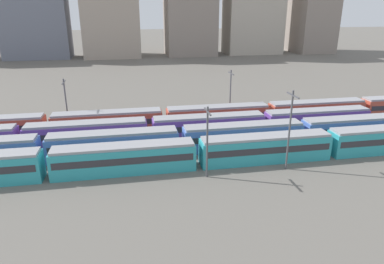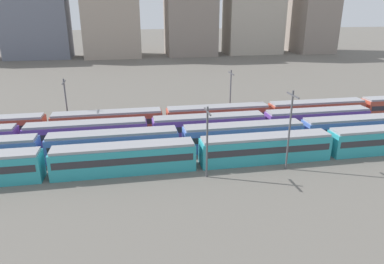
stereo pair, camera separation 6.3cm
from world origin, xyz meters
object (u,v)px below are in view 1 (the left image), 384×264
(train_track_0, at_px, (265,148))
(catenary_pole_3, at_px, (230,93))
(catenary_pole_2, at_px, (290,127))
(catenary_pole_0, at_px, (207,139))
(train_track_3, at_px, (268,113))
(train_track_1, at_px, (302,132))
(train_track_2, at_px, (150,130))
(catenary_pole_1, at_px, (66,102))

(train_track_0, distance_m, catenary_pole_3, 18.96)
(catenary_pole_2, xyz_separation_m, catenary_pole_3, (-1.35, 21.60, -0.56))
(catenary_pole_0, xyz_separation_m, catenary_pole_2, (10.70, 0.33, 0.72))
(train_track_0, height_order, train_track_3, same)
(train_track_1, distance_m, catenary_pole_0, 19.19)
(train_track_3, relative_size, catenary_pole_0, 12.38)
(train_track_1, bearing_deg, train_track_2, 167.24)
(train_track_1, relative_size, catenary_pole_3, 11.97)
(train_track_1, distance_m, catenary_pole_3, 15.80)
(catenary_pole_1, relative_size, catenary_pole_3, 0.95)
(train_track_3, xyz_separation_m, catenary_pole_3, (-6.37, 3.06, 3.33))
(train_track_0, relative_size, catenary_pole_0, 10.30)
(train_track_2, relative_size, catenary_pole_1, 8.39)
(catenary_pole_2, bearing_deg, train_track_3, 74.87)
(train_track_0, xyz_separation_m, catenary_pole_2, (1.77, -2.95, 3.89))
(train_track_2, distance_m, catenary_pole_0, 15.28)
(train_track_2, distance_m, train_track_3, 22.36)
(train_track_1, height_order, train_track_2, same)
(train_track_1, distance_m, train_track_3, 10.47)
(train_track_0, bearing_deg, train_track_2, 145.21)
(train_track_1, bearing_deg, catenary_pole_1, 159.98)
(catenary_pole_0, bearing_deg, catenary_pole_1, 131.77)
(train_track_0, xyz_separation_m, train_track_2, (-14.97, 10.40, 0.00))
(train_track_2, xyz_separation_m, train_track_3, (21.75, 5.20, 0.00))
(catenary_pole_1, xyz_separation_m, catenary_pole_3, (28.73, 0.22, 0.26))
(train_track_0, height_order, train_track_2, same)
(catenary_pole_2, relative_size, catenary_pole_3, 1.12)
(train_track_3, relative_size, catenary_pole_2, 10.73)
(train_track_2, relative_size, catenary_pole_2, 7.12)
(catenary_pole_0, relative_size, catenary_pole_1, 1.02)
(catenary_pole_3, bearing_deg, train_track_1, -60.60)
(train_track_0, bearing_deg, catenary_pole_1, 146.94)
(train_track_0, distance_m, train_track_1, 9.54)
(catenary_pole_0, height_order, catenary_pole_3, catenary_pole_3)
(train_track_3, bearing_deg, catenary_pole_2, -105.13)
(train_track_2, bearing_deg, train_track_3, 13.45)
(catenary_pole_1, bearing_deg, catenary_pole_3, 0.44)
(train_track_1, distance_m, train_track_2, 23.54)
(catenary_pole_0, bearing_deg, catenary_pole_2, 1.75)
(train_track_0, distance_m, catenary_pole_1, 33.93)
(train_track_3, bearing_deg, catenary_pole_1, 175.38)
(train_track_0, height_order, catenary_pole_2, catenary_pole_2)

